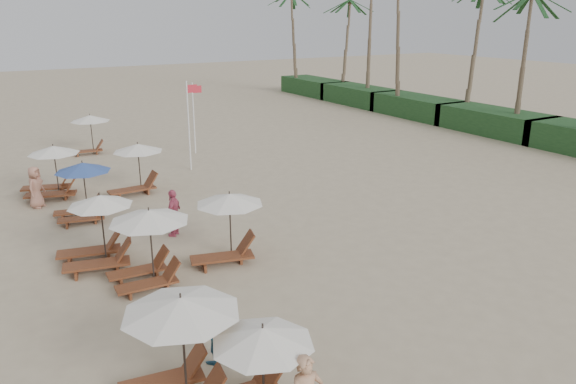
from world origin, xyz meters
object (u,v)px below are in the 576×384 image
lounger_station_5 (50,174)px  lounger_station_0 (251,384)px  flag_pole_near (189,122)px  inland_station_2 (89,128)px  beachgoer_far_b (36,187)px  inland_station_0 (226,222)px  lounger_station_3 (95,235)px  inland_station_1 (135,165)px  beachgoer_mid_a (214,330)px  lounger_station_2 (145,244)px  beachgoer_far_a (174,213)px  lounger_station_4 (80,190)px  lounger_station_1 (175,346)px

lounger_station_5 → lounger_station_0: bearing=-86.4°
lounger_station_0 → flag_pole_near: size_ratio=0.56×
inland_station_2 → beachgoer_far_b: 9.57m
lounger_station_0 → lounger_station_5: lounger_station_5 is taller
inland_station_0 → beachgoer_far_b: bearing=117.6°
lounger_station_3 → inland_station_1: lounger_station_3 is taller
inland_station_2 → beachgoer_mid_a: bearing=-94.8°
lounger_station_0 → flag_pole_near: bearing=72.3°
inland_station_1 → inland_station_2: bearing=91.0°
lounger_station_2 → inland_station_0: (2.74, 0.28, 0.06)m
flag_pole_near → beachgoer_far_a: bearing=-114.9°
lounger_station_5 → lounger_station_4: bearing=-81.2°
beachgoer_far_b → inland_station_2: bearing=15.5°
lounger_station_1 → lounger_station_4: size_ratio=1.08×
lounger_station_1 → inland_station_0: (3.80, 5.86, -0.00)m
lounger_station_2 → beachgoer_mid_a: (0.16, -4.65, -0.46)m
lounger_station_0 → lounger_station_2: lounger_station_2 is taller
beachgoer_far_a → lounger_station_5: bearing=-115.6°
lounger_station_3 → inland_station_2: lounger_station_3 is taller
lounger_station_2 → beachgoer_far_b: (-1.92, 9.18, -0.39)m
beachgoer_far_a → inland_station_1: bearing=-141.6°
lounger_station_1 → beachgoer_far_a: (3.06, 8.84, -0.46)m
lounger_station_0 → lounger_station_4: bearing=92.2°
lounger_station_0 → beachgoer_mid_a: lounger_station_0 is taller
lounger_station_1 → beachgoer_mid_a: size_ratio=1.58×
lounger_station_1 → lounger_station_2: size_ratio=1.02×
lounger_station_2 → lounger_station_4: bearing=95.0°
inland_station_1 → flag_pole_near: (3.62, 2.54, 1.23)m
lounger_station_2 → lounger_station_3: size_ratio=0.98×
inland_station_0 → beachgoer_far_b: size_ratio=1.57×
lounger_station_2 → inland_station_0: bearing=5.8°
inland_station_2 → inland_station_0: bearing=-87.8°
lounger_station_2 → flag_pole_near: (5.84, 11.52, 1.27)m
lounger_station_0 → lounger_station_2: bearing=89.5°
lounger_station_2 → lounger_station_4: (-0.58, 6.65, -0.05)m
lounger_station_1 → beachgoer_far_b: (-0.86, 14.76, -0.45)m
inland_station_0 → lounger_station_1: bearing=-122.9°
lounger_station_1 → lounger_station_5: 16.04m
lounger_station_1 → lounger_station_5: lounger_station_1 is taller
lounger_station_5 → beachgoer_far_b: size_ratio=1.54×
lounger_station_2 → flag_pole_near: size_ratio=0.55×
inland_station_2 → beachgoer_far_a: size_ratio=1.44×
inland_station_2 → inland_station_1: bearing=-89.0°
lounger_station_0 → lounger_station_1: lounger_station_1 is taller
lounger_station_4 → lounger_station_1: bearing=-92.2°
inland_station_2 → lounger_station_2: bearing=-96.6°
lounger_station_5 → lounger_station_2: bearing=-83.6°
lounger_station_0 → lounger_station_2: size_ratio=1.01×
lounger_station_0 → inland_station_2: bearing=85.1°
lounger_station_3 → inland_station_2: size_ratio=1.02×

